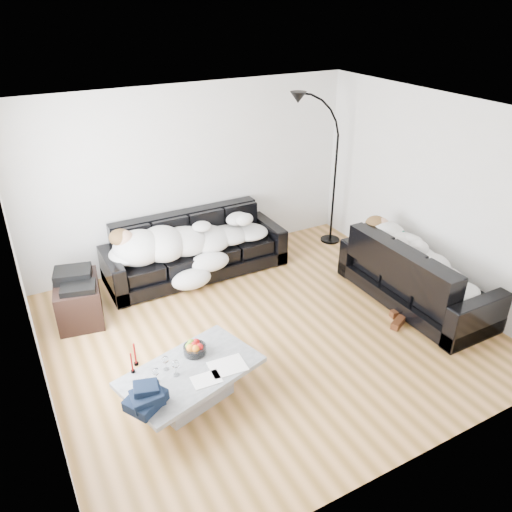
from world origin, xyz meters
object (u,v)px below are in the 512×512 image
sleeper_right (420,259)px  sleeper_back (196,234)px  av_cabinet (79,301)px  stereo (74,278)px  sofa_back (195,247)px  shoes (399,318)px  floor_lamp (335,178)px  wine_glass_a (166,363)px  candle_right (135,354)px  coffee_table (192,385)px  candle_left (132,363)px  wine_glass_c (176,368)px  fruit_bowl (195,348)px  wine_glass_b (156,375)px  sofa_right (417,273)px

sleeper_right → sleeper_back: bearing=47.7°
av_cabinet → stereo: (0.00, 0.00, 0.33)m
sofa_back → shoes: size_ratio=5.90×
sleeper_back → av_cabinet: 1.81m
stereo → floor_lamp: (4.09, 0.31, 0.49)m
sleeper_right → wine_glass_a: 3.50m
floor_lamp → candle_right: bearing=-157.8°
sofa_back → candle_right: bearing=-125.7°
coffee_table → sofa_back: bearing=66.5°
candle_left → shoes: size_ratio=0.52×
av_cabinet → stereo: stereo is taller
candle_right → wine_glass_c: bearing=-48.5°
fruit_bowl → shoes: 2.70m
wine_glass_b → av_cabinet: (-0.35, 2.01, -0.21)m
sleeper_back → shoes: bearing=-52.7°
fruit_bowl → shoes: bearing=-3.9°
stereo → wine_glass_b: bearing=-65.9°
av_cabinet → floor_lamp: 4.18m
sofa_right → sleeper_right: sleeper_right is taller
coffee_table → stereo: (-0.70, 2.01, 0.39)m
candle_right → av_cabinet: bearing=98.5°
sleeper_right → candle_left: sleeper_right is taller
stereo → av_cabinet: bearing=0.0°
fruit_bowl → candle_right: bearing=169.0°
sofa_back → stereo: size_ratio=5.88×
coffee_table → floor_lamp: floor_lamp is taller
fruit_bowl → wine_glass_a: bearing=-164.2°
wine_glass_b → candle_right: candle_right is taller
coffee_table → stereo: stereo is taller
fruit_bowl → sleeper_back: bearing=67.0°
sofa_right → shoes: 0.67m
shoes → av_cabinet: av_cabinet is taller
fruit_bowl → candle_left: candle_left is taller
coffee_table → fruit_bowl: size_ratio=5.73×
wine_glass_b → candle_right: (-0.10, 0.33, 0.05)m
sleeper_back → coffee_table: sleeper_back is taller
sofa_back → wine_glass_b: (-1.38, -2.40, 0.05)m
sofa_right → shoes: (-0.49, -0.27, -0.38)m
sofa_right → sleeper_back: bearing=47.7°
sofa_back → sofa_right: (2.25, -2.09, 0.01)m
sofa_back → fruit_bowl: size_ratio=11.06×
fruit_bowl → wine_glass_c: size_ratio=1.31×
sofa_right → wine_glass_c: (-3.43, -0.30, 0.05)m
sleeper_back → shoes: sleeper_back is taller
coffee_table → av_cabinet: size_ratio=1.75×
sofa_right → floor_lamp: bearing=-3.2°
sofa_back → candle_right: sofa_back is taller
candle_left → sofa_back: bearing=54.4°
sofa_back → coffee_table: 2.62m
coffee_table → wine_glass_a: 0.36m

